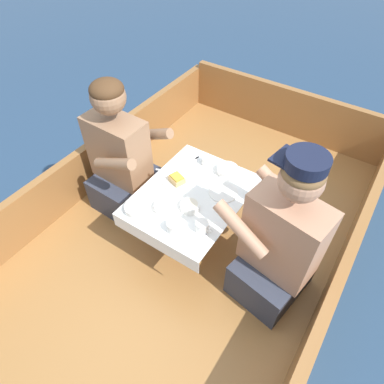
# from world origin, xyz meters

# --- Properties ---
(ground_plane) EXTENTS (60.00, 60.00, 0.00)m
(ground_plane) POSITION_xyz_m (0.00, 0.00, 0.00)
(ground_plane) COLOR navy
(boat_deck) EXTENTS (1.94, 3.27, 0.36)m
(boat_deck) POSITION_xyz_m (0.00, 0.00, 0.18)
(boat_deck) COLOR #9E6B38
(boat_deck) RESTS_ON ground_plane
(gunwale_port) EXTENTS (0.06, 3.27, 0.38)m
(gunwale_port) POSITION_xyz_m (-0.94, 0.00, 0.55)
(gunwale_port) COLOR #936033
(gunwale_port) RESTS_ON boat_deck
(gunwale_starboard) EXTENTS (0.06, 3.27, 0.38)m
(gunwale_starboard) POSITION_xyz_m (0.94, 0.00, 0.55)
(gunwale_starboard) COLOR #936033
(gunwale_starboard) RESTS_ON boat_deck
(bow_coaming) EXTENTS (1.82, 0.06, 0.44)m
(bow_coaming) POSITION_xyz_m (0.00, 1.60, 0.58)
(bow_coaming) COLOR #936033
(bow_coaming) RESTS_ON boat_deck
(cockpit_table) EXTENTS (0.60, 0.77, 0.43)m
(cockpit_table) POSITION_xyz_m (0.00, 0.09, 0.74)
(cockpit_table) COLOR #B2B2B7
(cockpit_table) RESTS_ON boat_deck
(person_port) EXTENTS (0.53, 0.45, 1.00)m
(person_port) POSITION_xyz_m (-0.60, 0.11, 0.77)
(person_port) COLOR #333847
(person_port) RESTS_ON boat_deck
(person_starboard) EXTENTS (0.57, 0.52, 1.05)m
(person_starboard) POSITION_xyz_m (0.60, 0.04, 0.78)
(person_starboard) COLOR #333847
(person_starboard) RESTS_ON boat_deck
(plate_sandwich) EXTENTS (0.18, 0.18, 0.01)m
(plate_sandwich) POSITION_xyz_m (-0.14, 0.12, 0.79)
(plate_sandwich) COLOR white
(plate_sandwich) RESTS_ON cockpit_table
(plate_bread) EXTENTS (0.18, 0.18, 0.01)m
(plate_bread) POSITION_xyz_m (0.15, 0.21, 0.79)
(plate_bread) COLOR white
(plate_bread) RESTS_ON cockpit_table
(sandwich) EXTENTS (0.11, 0.10, 0.05)m
(sandwich) POSITION_xyz_m (-0.14, 0.12, 0.82)
(sandwich) COLOR tan
(sandwich) RESTS_ON plate_sandwich
(bowl_port_near) EXTENTS (0.12, 0.12, 0.04)m
(bowl_port_near) POSITION_xyz_m (-0.07, -0.10, 0.81)
(bowl_port_near) COLOR white
(bowl_port_near) RESTS_ON cockpit_table
(bowl_starboard_near) EXTENTS (0.14, 0.14, 0.04)m
(bowl_starboard_near) POSITION_xyz_m (0.08, 0.38, 0.81)
(bowl_starboard_near) COLOR white
(bowl_starboard_near) RESTS_ON cockpit_table
(bowl_center_far) EXTENTS (0.11, 0.11, 0.04)m
(bowl_center_far) POSITION_xyz_m (0.05, -0.01, 0.81)
(bowl_center_far) COLOR white
(bowl_center_far) RESTS_ON cockpit_table
(bowl_port_far) EXTENTS (0.13, 0.13, 0.04)m
(bowl_port_far) POSITION_xyz_m (-0.20, -0.20, 0.81)
(bowl_port_far) COLOR white
(bowl_port_far) RESTS_ON cockpit_table
(coffee_cup_port) EXTENTS (0.10, 0.08, 0.07)m
(coffee_cup_port) POSITION_xyz_m (0.20, -0.11, 0.82)
(coffee_cup_port) COLOR white
(coffee_cup_port) RESTS_ON cockpit_table
(coffee_cup_starboard) EXTENTS (0.09, 0.07, 0.05)m
(coffee_cup_starboard) POSITION_xyz_m (-0.07, 0.38, 0.81)
(coffee_cup_starboard) COLOR white
(coffee_cup_starboard) RESTS_ON cockpit_table
(coffee_cup_center) EXTENTS (0.11, 0.08, 0.06)m
(coffee_cup_center) POSITION_xyz_m (0.07, -0.19, 0.82)
(coffee_cup_center) COLOR white
(coffee_cup_center) RESTS_ON cockpit_table
(utensil_knife_starboard) EXTENTS (0.17, 0.01, 0.00)m
(utensil_knife_starboard) POSITION_xyz_m (0.25, 0.41, 0.79)
(utensil_knife_starboard) COLOR silver
(utensil_knife_starboard) RESTS_ON cockpit_table
(utensil_fork_starboard) EXTENTS (0.05, 0.17, 0.00)m
(utensil_fork_starboard) POSITION_xyz_m (-0.17, 0.34, 0.79)
(utensil_fork_starboard) COLOR silver
(utensil_fork_starboard) RESTS_ON cockpit_table
(utensil_spoon_port) EXTENTS (0.12, 0.14, 0.01)m
(utensil_spoon_port) POSITION_xyz_m (0.04, 0.27, 0.79)
(utensil_spoon_port) COLOR silver
(utensil_spoon_port) RESTS_ON cockpit_table
(utensil_spoon_starboard) EXTENTS (0.17, 0.07, 0.01)m
(utensil_spoon_starboard) POSITION_xyz_m (-0.22, 0.18, 0.79)
(utensil_spoon_starboard) COLOR silver
(utensil_spoon_starboard) RESTS_ON cockpit_table
(utensil_spoon_center) EXTENTS (0.04, 0.17, 0.01)m
(utensil_spoon_center) POSITION_xyz_m (0.24, -0.18, 0.79)
(utensil_spoon_center) COLOR silver
(utensil_spoon_center) RESTS_ON cockpit_table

